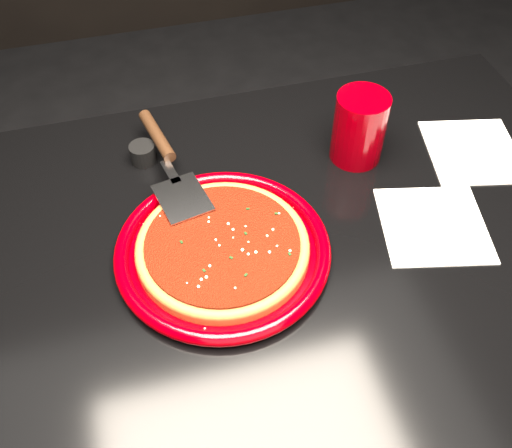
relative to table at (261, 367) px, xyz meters
The scene contains 13 objects.
floor 0.38m from the table, ahead, with size 4.00×4.00×0.01m, color black.
table is the anchor object (origin of this frame).
plate 0.39m from the table, 168.67° to the left, with size 0.33×0.33×0.02m, color #840005.
pizza_crust 0.40m from the table, 168.67° to the left, with size 0.26×0.26×0.01m, color brown.
pizza_crust_rim 0.40m from the table, 168.67° to the left, with size 0.26×0.26×0.02m, color brown.
pizza_sauce 0.41m from the table, 168.67° to the left, with size 0.23×0.23×0.01m, color maroon.
parmesan_dusting 0.41m from the table, 168.67° to the left, with size 0.22×0.22×0.01m, color beige, non-canonical shape.
basil_flecks 0.41m from the table, 168.67° to the left, with size 0.21×0.21×0.00m, color black, non-canonical shape.
pizza_server 0.47m from the table, 118.81° to the left, with size 0.09×0.31×0.02m, color silver, non-canonical shape.
cup 0.52m from the table, 37.72° to the left, with size 0.09×0.09×0.12m, color #810007.
napkin_a 0.47m from the table, ahead, with size 0.16×0.16×0.00m, color white.
napkin_b 0.58m from the table, 15.95° to the left, with size 0.16×0.17×0.00m, color white.
ramekin 0.49m from the table, 119.84° to the left, with size 0.04×0.04×0.03m, color black.
Camera 1 is at (-0.15, -0.51, 1.44)m, focal length 40.00 mm.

